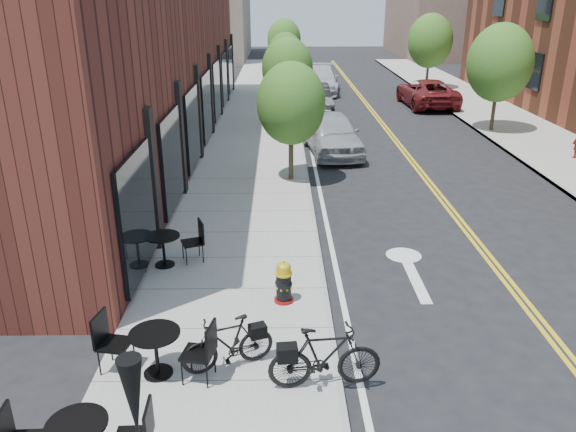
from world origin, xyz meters
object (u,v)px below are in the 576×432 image
object	(u,v)px
parked_car_c	(320,80)
bicycle_left	(228,343)
parked_car_a	(332,133)
parked_car_b	(313,99)
bistro_set_c	(163,246)
fire_hydrant	(284,282)
bicycle_right	(325,357)
parked_car_far	(427,93)
bistro_set_b	(156,347)
patio_umbrella	(135,410)

from	to	relation	value
parked_car_c	bicycle_left	bearing A→B (deg)	-91.45
parked_car_a	parked_car_b	world-z (taller)	parked_car_a
bistro_set_c	fire_hydrant	bearing A→B (deg)	-52.02
fire_hydrant	bicycle_left	distance (m)	2.32
bicycle_right	parked_car_far	bearing A→B (deg)	-22.86
bicycle_left	parked_car_b	xyz separation A→B (m)	(2.64, 21.52, 0.17)
bistro_set_c	parked_car_b	world-z (taller)	parked_car_b
bistro_set_c	parked_car_c	distance (m)	24.90
fire_hydrant	parked_car_a	world-z (taller)	parked_car_a
bicycle_left	bistro_set_c	world-z (taller)	bistro_set_c
bicycle_left	parked_car_c	bearing A→B (deg)	151.97
bicycle_right	bistro_set_b	distance (m)	2.69
parked_car_b	parked_car_a	bearing A→B (deg)	-91.35
parked_car_a	bistro_set_c	bearing A→B (deg)	-121.41
bistro_set_c	parked_car_far	size ratio (longest dim) A/B	0.34
parked_car_a	fire_hydrant	bearing A→B (deg)	-105.99
bistro_set_c	parked_car_far	distance (m)	22.49
fire_hydrant	patio_umbrella	world-z (taller)	patio_umbrella
parked_car_a	parked_car_b	xyz separation A→B (m)	(-0.28, 7.79, -0.04)
bistro_set_b	bicycle_right	bearing A→B (deg)	3.89
fire_hydrant	parked_car_b	distance (m)	19.47
parked_car_c	parked_car_far	bearing A→B (deg)	-34.03
parked_car_far	parked_car_a	bearing A→B (deg)	55.75
fire_hydrant	parked_car_c	world-z (taller)	parked_car_c
fire_hydrant	parked_car_far	distance (m)	22.85
bistro_set_b	patio_umbrella	world-z (taller)	patio_umbrella
parked_car_c	parked_car_a	bearing A→B (deg)	-86.56
patio_umbrella	parked_car_b	size ratio (longest dim) A/B	0.50
bistro_set_b	parked_car_c	bearing A→B (deg)	91.99
bicycle_left	parked_car_far	distance (m)	25.17
fire_hydrant	parked_car_a	size ratio (longest dim) A/B	0.19
bistro_set_b	parked_car_a	size ratio (longest dim) A/B	0.42
bicycle_left	bicycle_right	xyz separation A→B (m)	(1.54, -0.50, 0.07)
bicycle_left	bistro_set_b	xyz separation A→B (m)	(-1.13, -0.15, 0.05)
bicycle_left	patio_umbrella	bearing A→B (deg)	-34.39
bistro_set_c	parked_car_far	world-z (taller)	parked_car_far
parked_car_b	parked_car_far	bearing A→B (deg)	13.75
bistro_set_c	parked_car_a	xyz separation A→B (m)	(4.68, 9.96, 0.19)
bicycle_left	parked_car_a	bearing A→B (deg)	146.96
fire_hydrant	parked_car_b	world-z (taller)	parked_car_b
bistro_set_b	patio_umbrella	bearing A→B (deg)	-69.81
fire_hydrant	bicycle_left	xyz separation A→B (m)	(-0.92, -2.13, 0.04)
bistro_set_b	parked_car_b	world-z (taller)	parked_car_b
fire_hydrant	parked_car_c	bearing A→B (deg)	103.14
patio_umbrella	parked_car_far	world-z (taller)	patio_umbrella
bistro_set_b	parked_car_b	size ratio (longest dim) A/B	0.42
bistro_set_b	patio_umbrella	size ratio (longest dim) A/B	0.84
parked_car_b	bicycle_left	bearing A→B (deg)	-100.36
patio_umbrella	parked_car_c	world-z (taller)	patio_umbrella
bicycle_left	bistro_set_c	distance (m)	4.16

